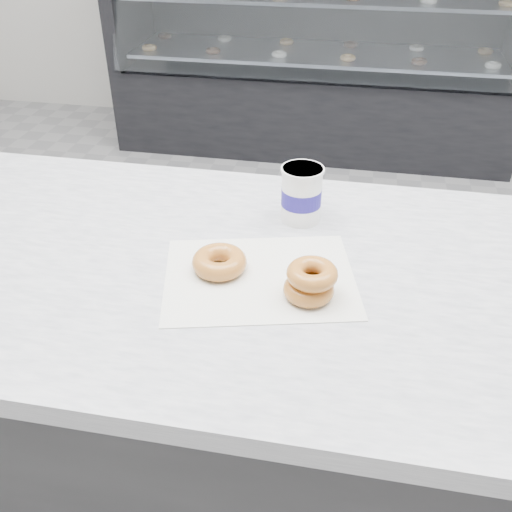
{
  "coord_description": "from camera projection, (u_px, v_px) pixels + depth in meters",
  "views": [
    {
      "loc": [
        0.3,
        -1.45,
        1.51
      ],
      "look_at": [
        0.15,
        -0.63,
        0.94
      ],
      "focal_mm": 40.0,
      "sensor_mm": 36.0,
      "label": 1
    }
  ],
  "objects": [
    {
      "name": "ground",
      "position": [
        248.0,
        370.0,
        2.07
      ],
      "size": [
        5.0,
        5.0,
        0.0
      ],
      "primitive_type": "plane",
      "color": "#969699",
      "rests_on": "ground"
    },
    {
      "name": "counter",
      "position": [
        195.0,
        416.0,
        1.33
      ],
      "size": [
        3.06,
        0.76,
        0.9
      ],
      "color": "#333335",
      "rests_on": "ground"
    },
    {
      "name": "display_case",
      "position": [
        315.0,
        67.0,
        3.52
      ],
      "size": [
        2.4,
        0.74,
        1.25
      ],
      "color": "black",
      "rests_on": "ground"
    },
    {
      "name": "wax_paper",
      "position": [
        260.0,
        277.0,
        1.03
      ],
      "size": [
        0.39,
        0.33,
        0.0
      ],
      "primitive_type": "cube",
      "rotation": [
        0.0,
        0.0,
        0.24
      ],
      "color": "silver",
      "rests_on": "counter"
    },
    {
      "name": "donut_single",
      "position": [
        219.0,
        262.0,
        1.03
      ],
      "size": [
        0.13,
        0.13,
        0.03
      ],
      "primitive_type": "torus",
      "rotation": [
        0.0,
        0.0,
        0.3
      ],
      "color": "#C77736",
      "rests_on": "wax_paper"
    },
    {
      "name": "donut_stack",
      "position": [
        310.0,
        281.0,
        0.96
      ],
      "size": [
        0.12,
        0.12,
        0.06
      ],
      "color": "#C77736",
      "rests_on": "wax_paper"
    },
    {
      "name": "coffee_cup",
      "position": [
        301.0,
        194.0,
        1.17
      ],
      "size": [
        0.09,
        0.09,
        0.12
      ],
      "rotation": [
        0.0,
        0.0,
        0.14
      ],
      "color": "white",
      "rests_on": "counter"
    }
  ]
}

